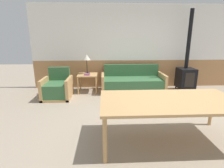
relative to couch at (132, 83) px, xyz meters
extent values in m
plane|color=gray|center=(0.37, -2.10, -0.25)|extent=(16.00, 16.00, 0.00)
cube|color=#AD7A4C|center=(0.37, 0.53, 0.21)|extent=(7.20, 0.06, 0.92)
cube|color=white|center=(0.37, 0.53, 1.56)|extent=(7.20, 0.06, 1.78)
cube|color=tan|center=(0.00, -0.02, -0.22)|extent=(1.96, 0.84, 0.06)
cube|color=#38663D|center=(0.00, -0.04, -0.01)|extent=(1.80, 0.76, 0.36)
cube|color=#38663D|center=(0.00, 0.35, 0.36)|extent=(1.80, 0.10, 0.39)
cube|color=tan|center=(-0.94, -0.02, 0.03)|extent=(0.08, 0.84, 0.56)
cube|color=tan|center=(0.94, -0.02, 0.03)|extent=(0.08, 0.84, 0.56)
cube|color=tan|center=(-2.23, -0.55, -0.22)|extent=(0.76, 0.80, 0.06)
cube|color=#38663D|center=(-2.23, -0.57, 0.00)|extent=(0.60, 0.72, 0.38)
cube|color=#38663D|center=(-2.23, -0.20, 0.38)|extent=(0.60, 0.10, 0.39)
cube|color=tan|center=(-2.57, -0.55, 0.04)|extent=(0.08, 0.80, 0.58)
cube|color=tan|center=(-1.89, -0.55, 0.04)|extent=(0.08, 0.80, 0.58)
cube|color=tan|center=(-1.42, 0.01, 0.29)|extent=(0.60, 0.60, 0.03)
cylinder|color=tan|center=(-1.69, -0.26, 0.01)|extent=(0.04, 0.04, 0.53)
cylinder|color=tan|center=(-1.15, -0.26, 0.01)|extent=(0.04, 0.04, 0.53)
cylinder|color=tan|center=(-1.69, 0.28, 0.01)|extent=(0.04, 0.04, 0.53)
cylinder|color=tan|center=(-1.15, 0.28, 0.01)|extent=(0.04, 0.04, 0.53)
cylinder|color=black|center=(-1.43, 0.12, 0.32)|extent=(0.17, 0.17, 0.02)
cylinder|color=black|center=(-1.43, 0.12, 0.53)|extent=(0.02, 0.02, 0.41)
cone|color=beige|center=(-1.43, 0.12, 0.82)|extent=(0.24, 0.24, 0.17)
cube|color=#994C84|center=(-1.42, -0.09, 0.31)|extent=(0.18, 0.15, 0.02)
cube|color=#994C84|center=(-1.42, -0.10, 0.34)|extent=(0.17, 0.15, 0.02)
cube|color=tan|center=(0.13, -2.78, 0.45)|extent=(2.20, 1.10, 0.04)
cylinder|color=tan|center=(-0.91, -3.27, 0.09)|extent=(0.06, 0.06, 0.68)
cylinder|color=tan|center=(-0.91, -2.29, 0.09)|extent=(0.06, 0.06, 0.68)
cylinder|color=tan|center=(1.17, -2.29, 0.09)|extent=(0.06, 0.06, 0.68)
cylinder|color=black|center=(1.51, -0.23, -0.20)|extent=(0.04, 0.04, 0.10)
cylinder|color=black|center=(1.90, -0.23, -0.20)|extent=(0.04, 0.04, 0.10)
cylinder|color=black|center=(1.51, 0.20, -0.20)|extent=(0.04, 0.04, 0.10)
cylinder|color=black|center=(1.90, 0.20, -0.20)|extent=(0.04, 0.04, 0.10)
cube|color=black|center=(1.70, -0.02, 0.16)|extent=(0.49, 0.54, 0.62)
cube|color=black|center=(1.70, -0.29, 0.16)|extent=(0.29, 0.01, 0.44)
cylinder|color=black|center=(1.70, 0.04, 1.35)|extent=(0.12, 0.12, 1.76)
camera|label=1|loc=(-0.91, -5.33, 1.44)|focal=28.00mm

